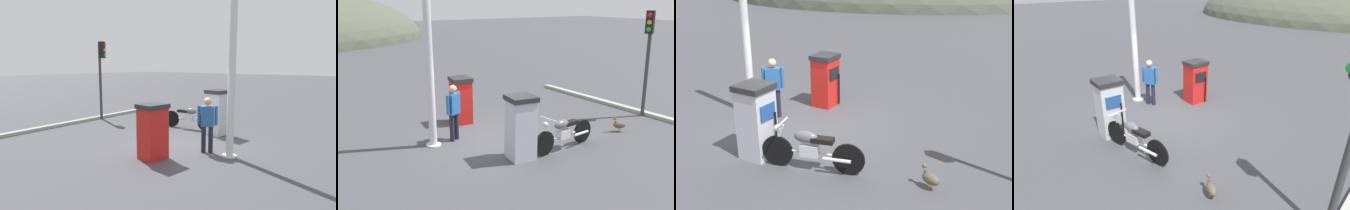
# 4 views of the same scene
# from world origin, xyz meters

# --- Properties ---
(ground_plane) EXTENTS (120.00, 120.00, 0.00)m
(ground_plane) POSITION_xyz_m (0.00, 0.00, 0.00)
(ground_plane) COLOR #424247
(fuel_pump_near) EXTENTS (0.76, 0.75, 1.60)m
(fuel_pump_near) POSITION_xyz_m (-0.13, -1.69, 0.81)
(fuel_pump_near) COLOR silver
(fuel_pump_near) RESTS_ON ground
(fuel_pump_far) EXTENTS (0.72, 0.79, 1.47)m
(fuel_pump_far) POSITION_xyz_m (-0.13, 1.69, 0.75)
(fuel_pump_far) COLOR red
(fuel_pump_far) RESTS_ON ground
(motorcycle_near_pump) EXTENTS (2.10, 0.56, 0.96)m
(motorcycle_near_pump) POSITION_xyz_m (1.15, -1.79, 0.48)
(motorcycle_near_pump) COLOR black
(motorcycle_near_pump) RESTS_ON ground
(attendant_person) EXTENTS (0.55, 0.35, 1.58)m
(attendant_person) POSITION_xyz_m (-0.99, 0.35, 0.90)
(attendant_person) COLOR #1E1E2D
(attendant_person) RESTS_ON ground
(wandering_duck) EXTENTS (0.44, 0.34, 0.46)m
(wandering_duck) POSITION_xyz_m (3.47, -1.60, 0.22)
(wandering_duck) COLOR brown
(wandering_duck) RESTS_ON ground
(roadside_traffic_light) EXTENTS (0.40, 0.30, 3.48)m
(roadside_traffic_light) POSITION_xyz_m (5.33, -0.92, 2.39)
(roadside_traffic_light) COLOR #38383A
(roadside_traffic_light) RESTS_ON ground
(canopy_support_pole) EXTENTS (0.40, 0.40, 4.65)m
(canopy_support_pole) POSITION_xyz_m (-1.65, 0.26, 2.25)
(canopy_support_pole) COLOR silver
(canopy_support_pole) RESTS_ON ground
(road_edge_kerb) EXTENTS (0.65, 8.57, 0.12)m
(road_edge_kerb) POSITION_xyz_m (5.51, 0.00, 0.06)
(road_edge_kerb) COLOR #9E9E93
(road_edge_kerb) RESTS_ON ground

